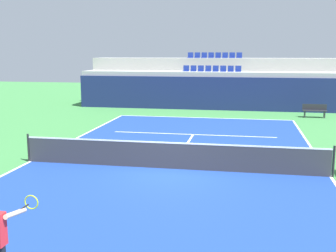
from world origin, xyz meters
The scene contains 14 objects.
ground_plane centered at (0.00, 0.00, 0.00)m, with size 80.00×80.00×0.00m, color #387A3D.
court_surface centered at (0.00, 0.00, 0.01)m, with size 11.00×24.00×0.01m, color navy.
baseline_far centered at (0.00, 11.95, 0.01)m, with size 11.00×0.10×0.00m, color white.
sideline_left centered at (-5.45, 0.00, 0.01)m, with size 0.10×24.00×0.00m, color white.
sideline_right centered at (5.45, 0.00, 0.01)m, with size 0.10×24.00×0.00m, color white.
service_line_far centered at (0.00, 6.40, 0.01)m, with size 8.26×0.10×0.00m, color white.
centre_service_line centered at (0.00, 3.20, 0.01)m, with size 0.10×6.40×0.00m, color white.
back_wall centered at (0.00, 15.81, 1.19)m, with size 19.56×0.30×2.37m, color navy.
stands_tier_lower centered at (0.00, 17.16, 1.35)m, with size 19.56×2.40×2.70m, color #9E9E99.
stands_tier_upper centered at (0.00, 19.56, 1.83)m, with size 19.56×2.40×3.67m, color #9E9E99.
seating_row_lower centered at (0.00, 17.26, 2.83)m, with size 4.33×0.44×0.44m.
seating_row_upper centered at (0.00, 19.66, 3.79)m, with size 4.33×0.44×0.44m.
tennis_net centered at (0.00, 0.00, 0.51)m, with size 11.08×0.08×1.07m.
player_bench centered at (6.91, 13.46, 0.51)m, with size 1.50×0.40×0.85m.
Camera 1 is at (2.57, -14.21, 4.12)m, focal length 44.62 mm.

